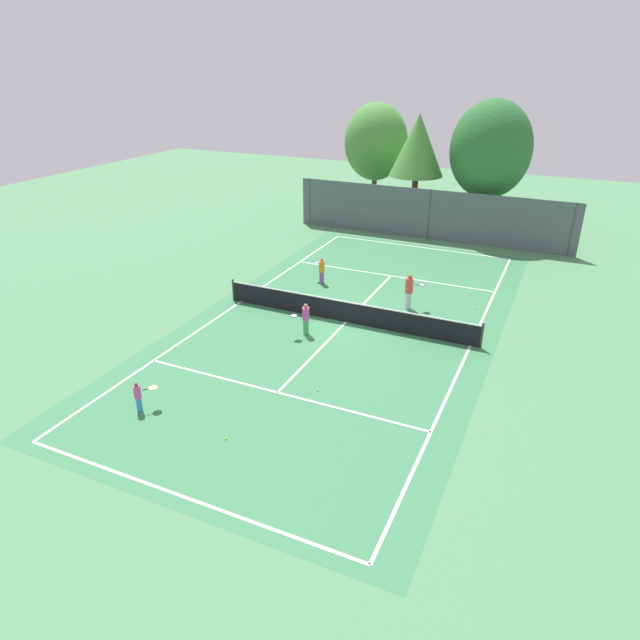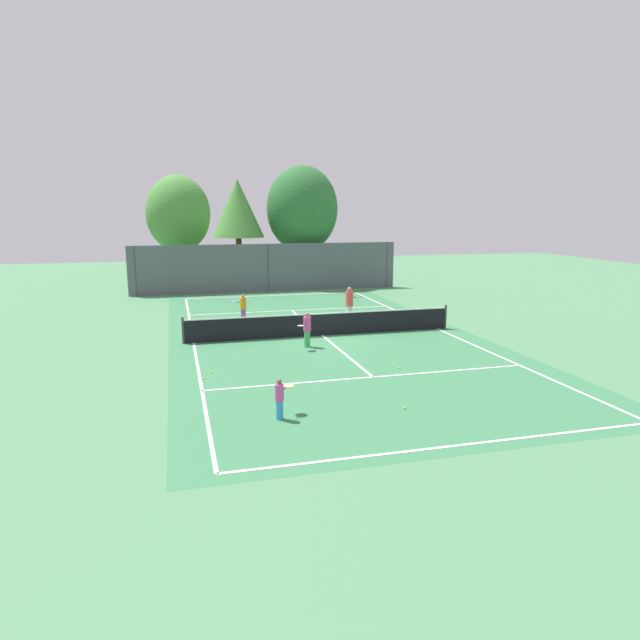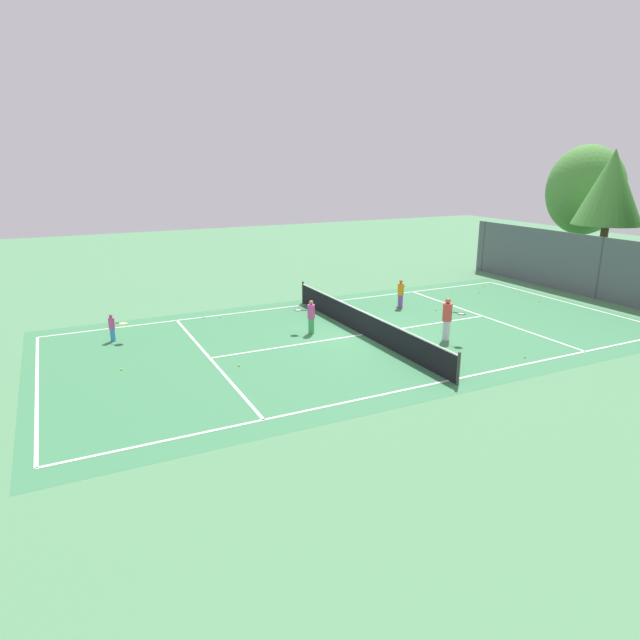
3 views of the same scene
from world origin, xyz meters
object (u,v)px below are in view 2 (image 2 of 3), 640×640
ball_crate (281,328)px  tennis_ball_4 (400,368)px  tennis_ball_3 (263,316)px  tennis_ball_1 (203,378)px  tennis_ball_2 (211,372)px  tennis_ball_6 (405,408)px  player_0 (349,304)px  tennis_ball_0 (199,301)px  tennis_ball_9 (218,304)px  player_2 (243,308)px  tennis_ball_5 (377,327)px  player_3 (280,398)px  player_1 (307,329)px  tennis_ball_7 (264,298)px  tennis_ball_8 (395,314)px

ball_crate → tennis_ball_4: (2.85, -6.83, -0.15)m
tennis_ball_3 → tennis_ball_4: 11.23m
tennis_ball_1 → tennis_ball_2: size_ratio=1.00×
tennis_ball_1 → tennis_ball_6: bearing=-38.9°
player_0 → tennis_ball_0: player_0 is taller
tennis_ball_1 → tennis_ball_9: (1.64, 14.74, 0.00)m
tennis_ball_1 → tennis_ball_3: same height
player_2 → tennis_ball_5: bearing=-26.8°
tennis_ball_0 → tennis_ball_2: (-0.31, -15.36, 0.00)m
player_0 → player_2: (-5.05, 1.25, -0.17)m
tennis_ball_4 → tennis_ball_2: bearing=169.6°
player_3 → player_2: bearing=87.1°
player_1 → player_0: bearing=54.2°
tennis_ball_3 → tennis_ball_5: bearing=-42.1°
tennis_ball_7 → player_2: bearing=-107.2°
tennis_ball_8 → tennis_ball_3: bearing=169.5°
tennis_ball_4 → tennis_ball_3: bearing=105.5°
player_0 → ball_crate: bearing=-158.0°
player_2 → tennis_ball_3: player_2 is taller
tennis_ball_0 → tennis_ball_8: (9.79, -6.97, 0.00)m
player_1 → player_3: player_1 is taller
player_0 → ball_crate: (-3.70, -1.49, -0.71)m
ball_crate → tennis_ball_2: (-3.49, -5.66, -0.15)m
tennis_ball_1 → tennis_ball_5: size_ratio=1.00×
tennis_ball_5 → tennis_ball_9: (-6.64, 8.64, 0.00)m
player_3 → tennis_ball_0: bearing=93.3°
player_0 → tennis_ball_6: (-2.26, -12.03, -0.86)m
player_3 → tennis_ball_1: player_3 is taller
ball_crate → tennis_ball_8: ball_crate is taller
player_3 → tennis_ball_3: 14.50m
tennis_ball_1 → player_1: bearing=38.4°
player_1 → tennis_ball_7: player_1 is taller
tennis_ball_0 → player_2: bearing=-75.4°
tennis_ball_6 → tennis_ball_7: bearing=91.8°
player_3 → tennis_ball_8: (8.63, 13.12, -0.54)m
player_0 → tennis_ball_3: bearing=147.1°
tennis_ball_1 → tennis_ball_6: 6.70m
player_3 → tennis_ball_3: (1.85, 14.37, -0.54)m
player_1 → tennis_ball_9: size_ratio=21.29×
tennis_ball_1 → tennis_ball_9: size_ratio=1.00×
ball_crate → player_0: bearing=22.0°
player_1 → tennis_ball_2: player_1 is taller
player_3 → tennis_ball_1: (-1.76, 4.06, -0.54)m
ball_crate → tennis_ball_1: 7.37m
tennis_ball_3 → tennis_ball_5: (4.66, -4.21, 0.00)m
player_3 → tennis_ball_3: size_ratio=16.65×
tennis_ball_3 → player_1: bearing=-84.6°
tennis_ball_9 → ball_crate: bearing=-75.8°
tennis_ball_1 → tennis_ball_4: bearing=-4.3°
tennis_ball_0 → tennis_ball_8: bearing=-35.4°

